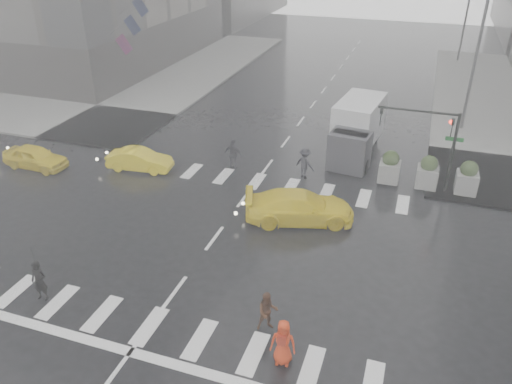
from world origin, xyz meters
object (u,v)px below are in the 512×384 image
at_px(traffic_signal_pole, 435,135).
at_px(pedestrian_brown, 268,311).
at_px(taxi_mid, 140,160).
at_px(taxi_front, 35,157).
at_px(pedestrian_orange, 283,342).
at_px(box_truck, 356,128).

bearing_deg(traffic_signal_pole, pedestrian_brown, -111.22).
bearing_deg(taxi_mid, taxi_front, 99.33).
height_order(traffic_signal_pole, pedestrian_orange, traffic_signal_pole).
height_order(traffic_signal_pole, taxi_front, traffic_signal_pole).
distance_m(pedestrian_orange, taxi_mid, 16.42).
bearing_deg(pedestrian_orange, pedestrian_brown, 117.74).
xyz_separation_m(traffic_signal_pole, taxi_mid, (-15.95, -2.78, -2.59)).
height_order(traffic_signal_pole, pedestrian_brown, traffic_signal_pole).
distance_m(traffic_signal_pole, taxi_front, 22.50).
bearing_deg(pedestrian_brown, box_truck, 60.32).
xyz_separation_m(traffic_signal_pole, pedestrian_orange, (-3.98, -14.02, -2.35)).
relative_size(taxi_front, box_truck, 0.63).
xyz_separation_m(traffic_signal_pole, pedestrian_brown, (-4.93, -12.70, -2.43)).
relative_size(pedestrian_orange, taxi_front, 0.44).
bearing_deg(taxi_mid, pedestrian_brown, -139.05).
bearing_deg(pedestrian_brown, taxi_mid, 110.15).
height_order(traffic_signal_pole, taxi_mid, traffic_signal_pole).
distance_m(traffic_signal_pole, box_truck, 5.75).
height_order(traffic_signal_pole, box_truck, traffic_signal_pole).
relative_size(taxi_mid, box_truck, 0.61).
relative_size(traffic_signal_pole, pedestrian_orange, 2.60).
bearing_deg(taxi_front, traffic_signal_pole, -76.71).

